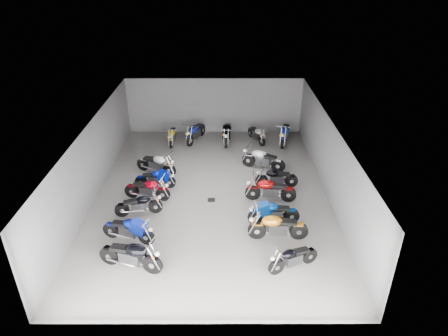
# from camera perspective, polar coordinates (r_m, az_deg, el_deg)

# --- Properties ---
(ground) EXTENTS (14.00, 14.00, 0.00)m
(ground) POSITION_cam_1_polar(r_m,az_deg,el_deg) (17.57, -1.77, -3.71)
(ground) COLOR gray
(ground) RESTS_ON ground
(wall_back) EXTENTS (10.00, 0.10, 3.20)m
(wall_back) POSITION_cam_1_polar(r_m,az_deg,el_deg) (23.23, -1.37, 8.86)
(wall_back) COLOR slate
(wall_back) RESTS_ON ground
(wall_left) EXTENTS (0.10, 14.00, 3.20)m
(wall_left) POSITION_cam_1_polar(r_m,az_deg,el_deg) (17.66, -18.29, 0.88)
(wall_left) COLOR slate
(wall_left) RESTS_ON ground
(wall_right) EXTENTS (0.10, 14.00, 3.20)m
(wall_right) POSITION_cam_1_polar(r_m,az_deg,el_deg) (17.36, 14.88, 0.91)
(wall_right) COLOR slate
(wall_right) RESTS_ON ground
(ceiling) EXTENTS (10.00, 14.00, 0.04)m
(ceiling) POSITION_cam_1_polar(r_m,az_deg,el_deg) (16.11, -1.94, 6.06)
(ceiling) COLOR black
(ceiling) RESTS_ON wall_back
(drain_grate) EXTENTS (0.32, 0.32, 0.01)m
(drain_grate) POSITION_cam_1_polar(r_m,az_deg,el_deg) (17.15, -1.81, -4.58)
(drain_grate) COLOR black
(drain_grate) RESTS_ON ground
(motorcycle_left_a) EXTENTS (2.22, 0.81, 1.00)m
(motorcycle_left_a) POSITION_cam_1_polar(r_m,az_deg,el_deg) (13.78, -13.15, -12.05)
(motorcycle_left_a) COLOR black
(motorcycle_left_a) RESTS_ON ground
(motorcycle_left_b) EXTENTS (2.01, 0.73, 0.90)m
(motorcycle_left_b) POSITION_cam_1_polar(r_m,az_deg,el_deg) (15.01, -13.44, -8.55)
(motorcycle_left_b) COLOR black
(motorcycle_left_b) RESTS_ON ground
(motorcycle_left_c) EXTENTS (1.90, 0.52, 0.84)m
(motorcycle_left_c) POSITION_cam_1_polar(r_m,az_deg,el_deg) (16.37, -12.03, -5.14)
(motorcycle_left_c) COLOR black
(motorcycle_left_c) RESTS_ON ground
(motorcycle_left_d) EXTENTS (2.01, 0.55, 0.89)m
(motorcycle_left_d) POSITION_cam_1_polar(r_m,az_deg,el_deg) (17.28, -10.86, -2.97)
(motorcycle_left_d) COLOR black
(motorcycle_left_d) RESTS_ON ground
(motorcycle_left_e) EXTENTS (1.85, 0.37, 0.81)m
(motorcycle_left_e) POSITION_cam_1_polar(r_m,az_deg,el_deg) (18.08, -9.75, -1.53)
(motorcycle_left_e) COLOR black
(motorcycle_left_e) RESTS_ON ground
(motorcycle_left_f) EXTENTS (1.99, 0.99, 0.93)m
(motorcycle_left_f) POSITION_cam_1_polar(r_m,az_deg,el_deg) (19.23, -9.63, 0.61)
(motorcycle_left_f) COLOR black
(motorcycle_left_f) RESTS_ON ground
(motorcycle_right_a) EXTENTS (1.75, 0.90, 0.82)m
(motorcycle_right_a) POSITION_cam_1_polar(r_m,az_deg,el_deg) (13.68, 9.82, -12.50)
(motorcycle_right_a) COLOR black
(motorcycle_right_a) RESTS_ON ground
(motorcycle_right_b) EXTENTS (2.21, 0.44, 0.97)m
(motorcycle_right_b) POSITION_cam_1_polar(r_m,az_deg,el_deg) (14.82, 7.62, -8.29)
(motorcycle_right_b) COLOR black
(motorcycle_right_b) RESTS_ON ground
(motorcycle_right_c) EXTENTS (2.03, 0.43, 0.89)m
(motorcycle_right_c) POSITION_cam_1_polar(r_m,az_deg,el_deg) (15.60, 7.03, -6.36)
(motorcycle_right_c) COLOR black
(motorcycle_right_c) RESTS_ON ground
(motorcycle_right_d) EXTENTS (2.17, 0.48, 0.96)m
(motorcycle_right_d) POSITION_cam_1_polar(r_m,az_deg,el_deg) (16.96, 6.60, -3.11)
(motorcycle_right_d) COLOR black
(motorcycle_right_d) RESTS_ON ground
(motorcycle_right_e) EXTENTS (1.94, 0.38, 0.85)m
(motorcycle_right_e) POSITION_cam_1_polar(r_m,az_deg,el_deg) (18.01, 7.45, -1.37)
(motorcycle_right_e) COLOR black
(motorcycle_right_e) RESTS_ON ground
(motorcycle_right_f) EXTENTS (2.07, 1.01, 0.96)m
(motorcycle_right_f) POSITION_cam_1_polar(r_m,az_deg,el_deg) (19.42, 5.55, 1.25)
(motorcycle_right_f) COLOR black
(motorcycle_right_f) RESTS_ON ground
(motorcycle_back_b) EXTENTS (0.38, 1.95, 0.86)m
(motorcycle_back_b) POSITION_cam_1_polar(r_m,az_deg,el_deg) (22.31, -7.38, 4.66)
(motorcycle_back_b) COLOR black
(motorcycle_back_b) RESTS_ON ground
(motorcycle_back_c) EXTENTS (0.95, 2.15, 0.99)m
(motorcycle_back_c) POSITION_cam_1_polar(r_m,az_deg,el_deg) (22.41, -4.08, 5.14)
(motorcycle_back_c) COLOR black
(motorcycle_back_c) RESTS_ON ground
(motorcycle_back_d) EXTENTS (0.50, 2.33, 1.02)m
(motorcycle_back_d) POSITION_cam_1_polar(r_m,az_deg,el_deg) (22.23, 0.45, 5.08)
(motorcycle_back_d) COLOR black
(motorcycle_back_d) RESTS_ON ground
(motorcycle_back_e) EXTENTS (0.84, 1.79, 0.83)m
(motorcycle_back_e) POSITION_cam_1_polar(r_m,az_deg,el_deg) (22.40, 4.70, 4.87)
(motorcycle_back_e) COLOR black
(motorcycle_back_e) RESTS_ON ground
(motorcycle_back_f) EXTENTS (0.76, 2.31, 1.03)m
(motorcycle_back_f) POSITION_cam_1_polar(r_m,az_deg,el_deg) (22.36, 8.68, 4.90)
(motorcycle_back_f) COLOR black
(motorcycle_back_f) RESTS_ON ground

